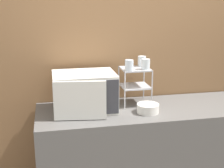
{
  "coord_description": "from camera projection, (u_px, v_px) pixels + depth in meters",
  "views": [
    {
      "loc": [
        -0.82,
        -2.01,
        1.8
      ],
      "look_at": [
        -0.33,
        0.34,
        1.14
      ],
      "focal_mm": 50.0,
      "sensor_mm": 36.0,
      "label": 1
    }
  ],
  "objects": [
    {
      "name": "microwave",
      "position": [
        84.0,
        92.0,
        2.48
      ],
      "size": [
        0.5,
        0.45,
        0.31
      ],
      "color": "silver",
      "rests_on": "counter"
    },
    {
      "name": "glass_front_right",
      "position": [
        146.0,
        64.0,
        2.54
      ],
      "size": [
        0.07,
        0.07,
        0.09
      ],
      "color": "silver",
      "rests_on": "dish_rack"
    },
    {
      "name": "wall_back",
      "position": [
        141.0,
        56.0,
        2.81
      ],
      "size": [
        8.0,
        0.06,
        2.6
      ],
      "color": "olive",
      "rests_on": "ground_plane"
    },
    {
      "name": "dish_rack",
      "position": [
        135.0,
        78.0,
        2.62
      ],
      "size": [
        0.24,
        0.23,
        0.31
      ],
      "color": "#B2B2B7",
      "rests_on": "counter"
    },
    {
      "name": "glass_back_right",
      "position": [
        142.0,
        61.0,
        2.66
      ],
      "size": [
        0.07,
        0.07,
        0.09
      ],
      "color": "silver",
      "rests_on": "dish_rack"
    },
    {
      "name": "bowl",
      "position": [
        148.0,
        108.0,
        2.46
      ],
      "size": [
        0.17,
        0.17,
        0.07
      ],
      "color": "silver",
      "rests_on": "counter"
    },
    {
      "name": "glass_front_left",
      "position": [
        129.0,
        65.0,
        2.5
      ],
      "size": [
        0.07,
        0.07,
        0.09
      ],
      "color": "silver",
      "rests_on": "dish_rack"
    },
    {
      "name": "counter",
      "position": [
        150.0,
        158.0,
        2.7
      ],
      "size": [
        1.89,
        0.62,
        0.93
      ],
      "color": "#595654",
      "rests_on": "ground_plane"
    }
  ]
}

